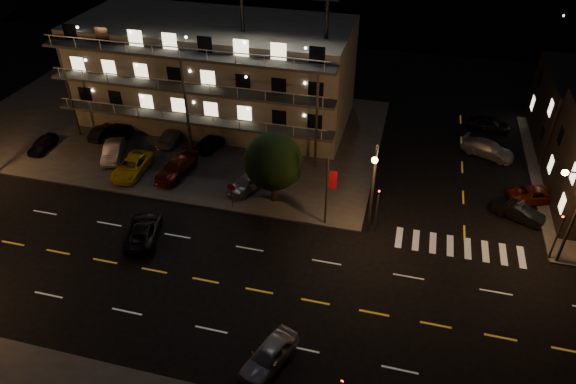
% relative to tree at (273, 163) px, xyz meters
% --- Properties ---
extents(ground, '(140.00, 140.00, 0.00)m').
position_rel_tree_xyz_m(ground, '(-0.12, -10.32, -3.91)').
color(ground, black).
rests_on(ground, ground).
extents(curb_nw, '(44.00, 24.00, 0.15)m').
position_rel_tree_xyz_m(curb_nw, '(-14.12, 9.68, -3.83)').
color(curb_nw, '#373734').
rests_on(curb_nw, ground).
extents(motel, '(28.00, 13.80, 18.10)m').
position_rel_tree_xyz_m(motel, '(-10.07, 13.56, 1.44)').
color(motel, gray).
rests_on(motel, ground).
extents(streetlight_nc, '(0.44, 1.92, 8.00)m').
position_rel_tree_xyz_m(streetlight_nc, '(8.38, -2.38, 1.05)').
color(streetlight_nc, '#2D2D30').
rests_on(streetlight_nc, ground).
extents(streetlight_ne, '(1.92, 0.44, 8.00)m').
position_rel_tree_xyz_m(streetlight_ne, '(22.01, -2.02, 1.05)').
color(streetlight_ne, '#2D2D30').
rests_on(streetlight_ne, ground).
extents(signal_nw, '(0.20, 0.27, 4.60)m').
position_rel_tree_xyz_m(signal_nw, '(8.88, -1.82, -1.34)').
color(signal_nw, '#2D2D30').
rests_on(signal_nw, ground).
extents(signal_ne, '(0.27, 0.20, 4.60)m').
position_rel_tree_xyz_m(signal_ne, '(21.87, -1.82, -1.34)').
color(signal_ne, '#2D2D30').
rests_on(signal_ne, ground).
extents(banner_north, '(0.83, 0.16, 6.40)m').
position_rel_tree_xyz_m(banner_north, '(4.96, -1.92, -0.48)').
color(banner_north, '#2D2D30').
rests_on(banner_north, ground).
extents(stop_sign, '(0.91, 0.11, 2.61)m').
position_rel_tree_xyz_m(stop_sign, '(-3.12, -1.75, -2.20)').
color(stop_sign, '#2D2D30').
rests_on(stop_sign, ground).
extents(tree, '(5.02, 4.84, 6.33)m').
position_rel_tree_xyz_m(tree, '(0.00, 0.00, 0.00)').
color(tree, black).
rests_on(tree, curb_nw).
extents(lot_car_0, '(1.73, 3.83, 1.27)m').
position_rel_tree_xyz_m(lot_car_0, '(-24.40, 2.41, -3.12)').
color(lot_car_0, black).
rests_on(lot_car_0, curb_nw).
extents(lot_car_1, '(2.86, 4.70, 1.46)m').
position_rel_tree_xyz_m(lot_car_1, '(-16.81, 2.76, -3.03)').
color(lot_car_1, gray).
rests_on(lot_car_1, curb_nw).
extents(lot_car_2, '(2.50, 5.19, 1.43)m').
position_rel_tree_xyz_m(lot_car_2, '(-13.76, 0.83, -3.04)').
color(lot_car_2, yellow).
rests_on(lot_car_2, curb_nw).
extents(lot_car_3, '(2.89, 5.35, 1.47)m').
position_rel_tree_xyz_m(lot_car_3, '(-9.65, 1.57, -3.02)').
color(lot_car_3, '#58180C').
rests_on(lot_car_3, curb_nw).
extents(lot_car_4, '(3.32, 4.61, 1.46)m').
position_rel_tree_xyz_m(lot_car_4, '(-2.64, 1.03, -3.03)').
color(lot_car_4, gray).
rests_on(lot_car_4, curb_nw).
extents(lot_car_5, '(1.49, 3.81, 1.24)m').
position_rel_tree_xyz_m(lot_car_5, '(-19.94, 6.16, -3.14)').
color(lot_car_5, black).
rests_on(lot_car_5, curb_nw).
extents(lot_car_6, '(2.85, 5.08, 1.34)m').
position_rel_tree_xyz_m(lot_car_6, '(-18.30, 6.69, -3.09)').
color(lot_car_6, black).
rests_on(lot_car_6, curb_nw).
extents(lot_car_7, '(1.91, 4.63, 1.34)m').
position_rel_tree_xyz_m(lot_car_7, '(-12.71, 7.04, -3.09)').
color(lot_car_7, gray).
rests_on(lot_car_7, curb_nw).
extents(lot_car_8, '(2.79, 4.52, 1.44)m').
position_rel_tree_xyz_m(lot_car_8, '(-8.30, 6.82, -3.04)').
color(lot_car_8, black).
rests_on(lot_car_8, curb_nw).
extents(lot_car_9, '(2.07, 3.91, 1.22)m').
position_rel_tree_xyz_m(lot_car_9, '(-0.54, 6.83, -3.15)').
color(lot_car_9, '#58180C').
rests_on(lot_car_9, curb_nw).
extents(side_car_0, '(4.27, 2.85, 1.33)m').
position_rel_tree_xyz_m(side_car_0, '(20.13, 2.74, -3.24)').
color(side_car_0, black).
rests_on(side_car_0, ground).
extents(side_car_1, '(5.17, 3.70, 1.31)m').
position_rel_tree_xyz_m(side_car_1, '(21.77, 5.75, -3.25)').
color(side_car_1, '#58180C').
rests_on(side_car_1, ground).
extents(side_car_2, '(5.49, 3.90, 1.48)m').
position_rel_tree_xyz_m(side_car_2, '(18.22, 12.51, -3.17)').
color(side_car_2, gray).
rests_on(side_car_2, ground).
extents(side_car_3, '(4.47, 2.12, 1.48)m').
position_rel_tree_xyz_m(side_car_3, '(18.60, 17.96, -3.17)').
color(side_car_3, black).
rests_on(side_car_3, ground).
extents(road_car_east, '(3.20, 4.77, 1.51)m').
position_rel_tree_xyz_m(road_car_east, '(4.21, -15.81, -3.15)').
color(road_car_east, gray).
rests_on(road_car_east, ground).
extents(road_car_west, '(3.70, 5.54, 1.41)m').
position_rel_tree_xyz_m(road_car_west, '(-8.50, -7.16, -3.20)').
color(road_car_west, black).
rests_on(road_car_west, ground).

